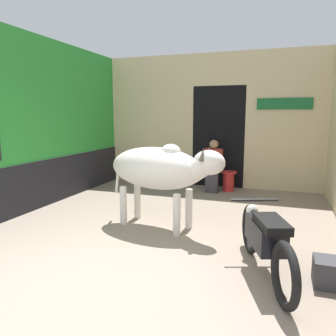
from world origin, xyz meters
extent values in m
plane|color=gray|center=(0.00, 0.00, 0.00)|extent=(30.00, 30.00, 0.00)
cube|color=green|center=(-2.73, 2.67, 1.61)|extent=(0.18, 5.34, 3.22)
cube|color=black|center=(-2.63, 2.67, 0.45)|extent=(0.03, 5.34, 0.90)
cube|color=beige|center=(0.00, 5.43, 2.83)|extent=(5.28, 0.18, 0.77)
cube|color=beige|center=(-1.54, 5.43, 1.22)|extent=(2.21, 0.18, 2.45)
cube|color=beige|center=(1.74, 5.43, 1.22)|extent=(1.80, 0.18, 2.45)
cube|color=black|center=(0.20, 5.79, 1.22)|extent=(1.27, 0.90, 2.45)
cube|color=#196633|center=(1.68, 5.32, 2.01)|extent=(1.19, 0.03, 0.25)
ellipsoid|color=silver|center=(-0.17, 2.10, 0.94)|extent=(1.72, 1.01, 0.65)
ellipsoid|color=silver|center=(0.10, 2.04, 1.21)|extent=(0.36, 0.33, 0.24)
cylinder|color=silver|center=(0.55, 1.94, 0.99)|extent=(0.49, 0.39, 0.43)
ellipsoid|color=silver|center=(0.72, 1.91, 1.09)|extent=(0.53, 0.39, 0.35)
cylinder|color=silver|center=(-0.92, 2.26, 0.74)|extent=(0.13, 0.07, 0.56)
cylinder|color=silver|center=(0.35, 2.18, 0.31)|extent=(0.11, 0.11, 0.62)
cylinder|color=silver|center=(0.27, 1.81, 0.31)|extent=(0.11, 0.11, 0.62)
cylinder|color=silver|center=(-0.62, 2.39, 0.31)|extent=(0.11, 0.11, 0.62)
cylinder|color=silver|center=(-0.70, 2.02, 0.31)|extent=(0.11, 0.11, 0.62)
cone|color=#473D33|center=(0.70, 2.04, 1.23)|extent=(0.10, 0.16, 0.21)
cone|color=#473D33|center=(0.64, 1.79, 1.23)|extent=(0.10, 0.16, 0.21)
torus|color=black|center=(1.76, 0.40, 0.31)|extent=(0.28, 0.62, 0.62)
torus|color=black|center=(1.34, 1.56, 0.31)|extent=(0.28, 0.62, 0.62)
cube|color=black|center=(1.55, 0.98, 0.48)|extent=(0.49, 0.73, 0.28)
cube|color=black|center=(1.61, 0.80, 0.66)|extent=(0.43, 0.60, 0.09)
cylinder|color=black|center=(1.39, 1.43, 0.73)|extent=(0.56, 0.22, 0.03)
sphere|color=silver|center=(1.36, 1.51, 0.57)|extent=(0.15, 0.15, 0.15)
cube|color=#3D3842|center=(0.21, 4.66, 0.23)|extent=(0.28, 0.14, 0.46)
cube|color=#3D3842|center=(0.21, 4.75, 0.51)|extent=(0.28, 0.32, 0.11)
cube|color=maroon|center=(0.21, 4.82, 0.75)|extent=(0.40, 0.20, 0.48)
sphere|color=#937051|center=(0.21, 4.82, 1.10)|extent=(0.20, 0.20, 0.20)
cylinder|color=red|center=(0.54, 4.94, 0.21)|extent=(0.26, 0.26, 0.43)
cylinder|color=red|center=(0.54, 4.94, 0.44)|extent=(0.37, 0.37, 0.04)
cube|color=#38383D|center=(2.27, 0.97, 0.14)|extent=(0.44, 0.32, 0.28)
camera|label=1|loc=(1.66, -2.59, 1.76)|focal=35.00mm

